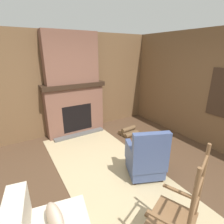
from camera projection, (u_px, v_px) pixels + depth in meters
name	position (u px, v px, depth m)	size (l,w,h in m)	color
ground_plane	(121.00, 177.00, 3.17)	(14.00, 14.00, 0.00)	#4C3523
wood_panel_wall_left	(70.00, 84.00, 4.67)	(0.06, 5.38, 2.65)	brown
wood_panel_wall_back	(211.00, 91.00, 3.92)	(5.38, 0.09, 2.65)	brown
fireplace_hearth	(75.00, 109.00, 4.71)	(0.56, 1.63, 1.39)	brown
chimney_breast	(71.00, 58.00, 4.28)	(0.31, 1.34, 1.24)	brown
area_rug	(108.00, 170.00, 3.36)	(3.65, 1.66, 0.01)	tan
armchair	(146.00, 159.00, 3.09)	(0.78, 0.80, 0.96)	#3D4C75
rocking_chair	(176.00, 222.00, 1.87)	(0.93, 0.76, 1.34)	brown
firewood_stack	(128.00, 132.00, 4.77)	(0.41, 0.47, 0.23)	brown
oil_lamp_vase	(48.00, 81.00, 4.19)	(0.10, 0.10, 0.28)	silver
storage_case	(83.00, 80.00, 4.65)	(0.16, 0.25, 0.12)	gray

